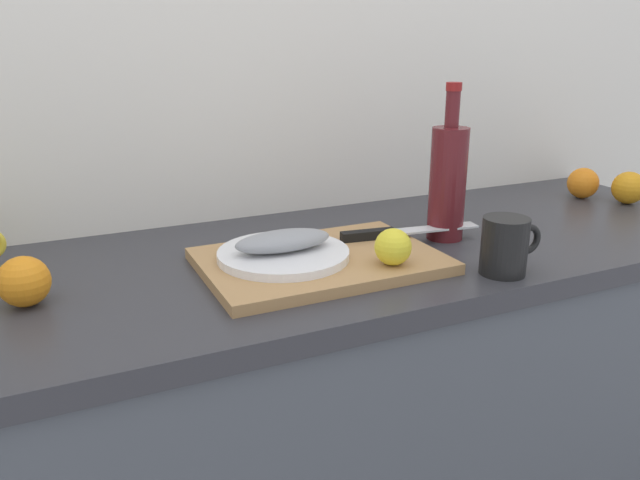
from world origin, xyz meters
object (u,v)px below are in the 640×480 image
Objects in this scene: coffee_mug_0 at (506,246)px; fish_fillet at (283,241)px; wine_bottle at (448,180)px; cutting_board at (320,261)px; orange_0 at (583,183)px; white_plate at (283,254)px; lemon_0 at (393,247)px; chef_knife at (393,232)px.

fish_fillet is at bearing 151.74° from coffee_mug_0.
wine_bottle is at bearing 82.91° from coffee_mug_0.
cutting_board is 0.85m from orange_0.
fish_fillet is at bearing 0.00° from white_plate.
white_plate is 0.39m from coffee_mug_0.
cutting_board is 0.14m from lemon_0.
lemon_0 is 0.54× the size of coffee_mug_0.
fish_fillet is 0.25m from chef_knife.
wine_bottle is 0.55m from orange_0.
lemon_0 is at bearing -114.21° from chef_knife.
fish_fillet reaches higher than cutting_board.
chef_knife reaches higher than white_plate.
orange_0 reaches higher than fish_fillet.
chef_knife is at bearing -179.40° from wine_bottle.
lemon_0 reaches higher than white_plate.
white_plate is 0.38m from wine_bottle.
wine_bottle reaches higher than orange_0.
lemon_0 is at bearing -160.21° from orange_0.
lemon_0 is (0.09, -0.09, 0.04)m from cutting_board.
coffee_mug_0 is 1.54× the size of orange_0.
chef_knife is at bearing 58.02° from lemon_0.
fish_fillet is (0.00, 0.00, 0.03)m from white_plate.
white_plate is at bearing -166.42° from chef_knife.
cutting_board is 0.07m from white_plate.
coffee_mug_0 reaches higher than cutting_board.
coffee_mug_0 is 0.65m from orange_0.
white_plate is 0.03m from fish_fillet.
lemon_0 is 0.21× the size of wine_bottle.
fish_fillet is (-0.06, 0.02, 0.04)m from cutting_board.
wine_bottle reaches higher than coffee_mug_0.
fish_fillet is 0.38m from wine_bottle.
wine_bottle reaches higher than chef_knife.
lemon_0 reaches higher than fish_fillet.
white_plate is at bearing 145.55° from lemon_0.
white_plate is at bearing 166.63° from cutting_board.
lemon_0 is 0.83× the size of orange_0.
fish_fillet reaches higher than white_plate.
cutting_board is 1.79× the size of white_plate.
lemon_0 reaches higher than chef_knife.
white_plate is 3.65× the size of lemon_0.
wine_bottle is at bearing 4.05° from white_plate.
coffee_mug_0 is at bearing -56.90° from chef_knife.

